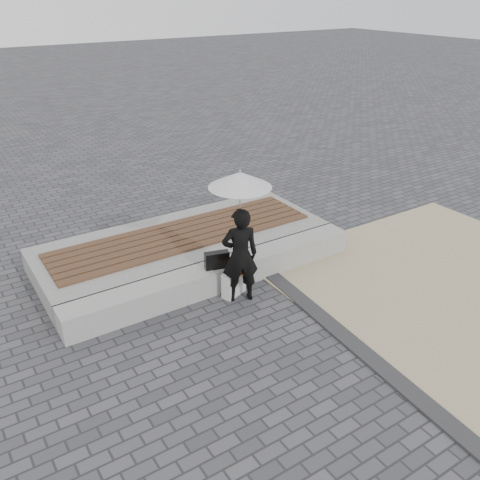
% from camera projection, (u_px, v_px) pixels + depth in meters
% --- Properties ---
extents(ground, '(80.00, 80.00, 0.00)m').
position_uv_depth(ground, '(279.00, 338.00, 6.95)').
color(ground, '#4A4A4F').
rests_on(ground, ground).
extents(terrazzo_zone, '(5.00, 5.00, 0.02)m').
position_uv_depth(terrazzo_zone, '(460.00, 286.00, 8.12)').
color(terrazzo_zone, tan).
rests_on(terrazzo_zone, ground).
extents(edging_band, '(0.61, 5.20, 0.04)m').
position_uv_depth(edging_band, '(346.00, 338.00, 6.93)').
color(edging_band, '#303032').
rests_on(edging_band, ground).
extents(seating_ledge, '(5.00, 0.45, 0.40)m').
position_uv_depth(seating_ledge, '(219.00, 275.00, 8.06)').
color(seating_ledge, '#A6A5A0').
rests_on(seating_ledge, ground).
extents(timber_platform, '(5.00, 2.00, 0.40)m').
position_uv_depth(timber_platform, '(184.00, 246.00, 8.96)').
color(timber_platform, gray).
rests_on(timber_platform, ground).
extents(timber_decking, '(4.60, 1.20, 0.04)m').
position_uv_depth(timber_decking, '(183.00, 235.00, 8.86)').
color(timber_decking, brown).
rests_on(timber_decking, timber_platform).
extents(woman, '(0.63, 0.52, 1.49)m').
position_uv_depth(woman, '(240.00, 255.00, 7.49)').
color(woman, black).
rests_on(woman, ground).
extents(parasol, '(0.88, 0.88, 1.13)m').
position_uv_depth(parasol, '(240.00, 180.00, 6.96)').
color(parasol, silver).
rests_on(parasol, ground).
extents(handbag, '(0.40, 0.23, 0.26)m').
position_uv_depth(handbag, '(217.00, 260.00, 7.81)').
color(handbag, black).
rests_on(handbag, seating_ledge).
extents(canvas_tote, '(0.43, 0.29, 0.42)m').
position_uv_depth(canvas_tote, '(234.00, 283.00, 7.83)').
color(canvas_tote, silver).
rests_on(canvas_tote, ground).
extents(magazine, '(0.34, 0.30, 0.01)m').
position_uv_depth(magazine, '(235.00, 272.00, 7.70)').
color(magazine, '#F64144').
rests_on(magazine, canvas_tote).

